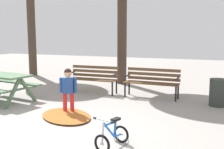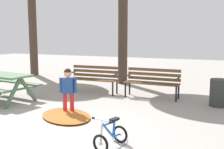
{
  "view_description": "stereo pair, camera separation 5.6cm",
  "coord_description": "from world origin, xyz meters",
  "px_view_note": "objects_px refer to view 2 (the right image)",
  "views": [
    {
      "loc": [
        3.22,
        -3.88,
        1.78
      ],
      "look_at": [
        0.56,
        2.16,
        0.85
      ],
      "focal_mm": 43.05,
      "sensor_mm": 36.0,
      "label": 1
    },
    {
      "loc": [
        3.27,
        -3.86,
        1.78
      ],
      "look_at": [
        0.56,
        2.16,
        0.85
      ],
      "focal_mm": 43.05,
      "sensor_mm": 36.0,
      "label": 2
    }
  ],
  "objects_px": {
    "kids_bicycle": "(111,136)",
    "picnic_table": "(1,80)",
    "park_bench_left": "(152,80)",
    "child_standing": "(68,87)",
    "park_bench_far_left": "(94,77)",
    "trash_bin": "(219,93)"
  },
  "relations": [
    {
      "from": "picnic_table",
      "to": "child_standing",
      "type": "height_order",
      "value": "child_standing"
    },
    {
      "from": "park_bench_far_left",
      "to": "park_bench_left",
      "type": "bearing_deg",
      "value": 2.45
    },
    {
      "from": "picnic_table",
      "to": "child_standing",
      "type": "relative_size",
      "value": 1.84
    },
    {
      "from": "picnic_table",
      "to": "trash_bin",
      "type": "distance_m",
      "value": 5.84
    },
    {
      "from": "park_bench_left",
      "to": "trash_bin",
      "type": "xyz_separation_m",
      "value": [
        1.83,
        -0.28,
        -0.16
      ]
    },
    {
      "from": "picnic_table",
      "to": "park_bench_far_left",
      "type": "xyz_separation_m",
      "value": [
        1.78,
        2.08,
        -0.08
      ]
    },
    {
      "from": "park_bench_far_left",
      "to": "trash_bin",
      "type": "relative_size",
      "value": 2.29
    },
    {
      "from": "child_standing",
      "to": "park_bench_left",
      "type": "bearing_deg",
      "value": 61.53
    },
    {
      "from": "picnic_table",
      "to": "child_standing",
      "type": "bearing_deg",
      "value": -6.52
    },
    {
      "from": "park_bench_far_left",
      "to": "kids_bicycle",
      "type": "distance_m",
      "value": 4.39
    },
    {
      "from": "kids_bicycle",
      "to": "park_bench_left",
      "type": "bearing_deg",
      "value": 95.99
    },
    {
      "from": "picnic_table",
      "to": "park_bench_left",
      "type": "bearing_deg",
      "value": 30.39
    },
    {
      "from": "child_standing",
      "to": "trash_bin",
      "type": "xyz_separation_m",
      "value": [
        3.15,
        2.15,
        -0.27
      ]
    },
    {
      "from": "park_bench_far_left",
      "to": "kids_bicycle",
      "type": "height_order",
      "value": "park_bench_far_left"
    },
    {
      "from": "trash_bin",
      "to": "park_bench_left",
      "type": "bearing_deg",
      "value": 171.24
    },
    {
      "from": "park_bench_left",
      "to": "kids_bicycle",
      "type": "relative_size",
      "value": 2.62
    },
    {
      "from": "park_bench_left",
      "to": "child_standing",
      "type": "relative_size",
      "value": 1.51
    },
    {
      "from": "kids_bicycle",
      "to": "picnic_table",
      "type": "bearing_deg",
      "value": 158.07
    },
    {
      "from": "picnic_table",
      "to": "trash_bin",
      "type": "height_order",
      "value": "picnic_table"
    },
    {
      "from": "park_bench_far_left",
      "to": "trash_bin",
      "type": "distance_m",
      "value": 3.75
    },
    {
      "from": "park_bench_left",
      "to": "child_standing",
      "type": "distance_m",
      "value": 2.77
    },
    {
      "from": "park_bench_far_left",
      "to": "trash_bin",
      "type": "height_order",
      "value": "park_bench_far_left"
    }
  ]
}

